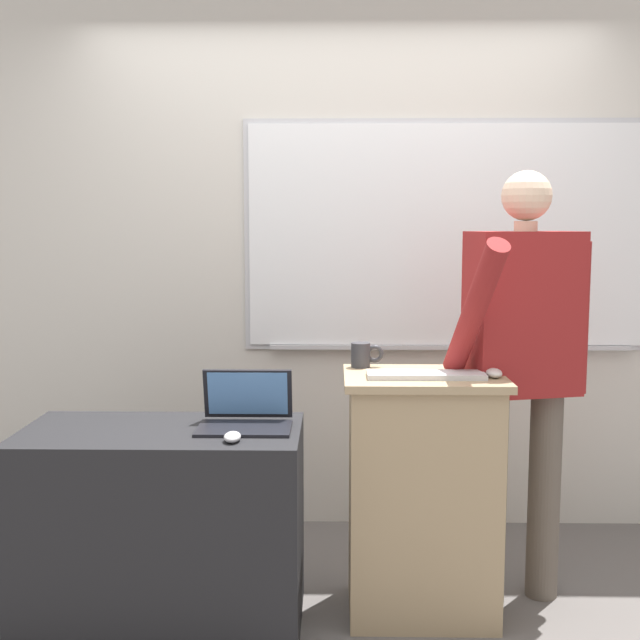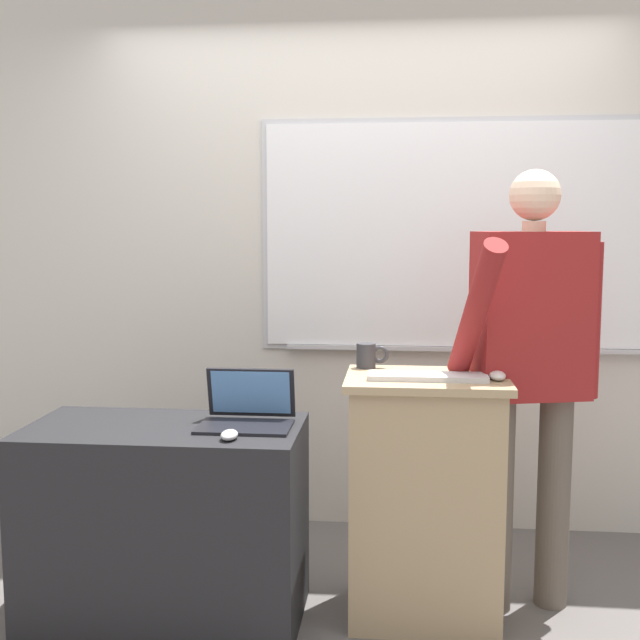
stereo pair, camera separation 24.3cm
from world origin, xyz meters
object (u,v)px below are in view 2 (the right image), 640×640
object	(u,v)px
wireless_keyboard	(428,377)
computer_mouse_by_laptop	(229,435)
computer_mouse_by_keyboard	(497,376)
coffee_mug	(368,355)
laptop	(248,409)
side_desk	(166,523)
lectern_podium	(425,497)
person_presenter	(530,359)

from	to	relation	value
wireless_keyboard	computer_mouse_by_laptop	size ratio (longest dim) A/B	4.43
computer_mouse_by_keyboard	coffee_mug	bearing A→B (deg)	157.08
laptop	computer_mouse_by_laptop	world-z (taller)	laptop
side_desk	computer_mouse_by_keyboard	distance (m)	1.38
lectern_podium	computer_mouse_by_laptop	xyz separation A→B (m)	(-0.70, -0.29, 0.30)
computer_mouse_by_laptop	computer_mouse_by_keyboard	bearing A→B (deg)	14.00
side_desk	wireless_keyboard	xyz separation A→B (m)	(0.99, 0.06, 0.58)
lectern_podium	computer_mouse_by_laptop	distance (m)	0.82
laptop	computer_mouse_by_keyboard	world-z (taller)	computer_mouse_by_keyboard
wireless_keyboard	coffee_mug	xyz separation A→B (m)	(-0.23, 0.21, 0.04)
laptop	computer_mouse_by_keyboard	bearing A→B (deg)	0.73
computer_mouse_by_laptop	computer_mouse_by_keyboard	world-z (taller)	computer_mouse_by_keyboard
lectern_podium	computer_mouse_by_keyboard	bearing A→B (deg)	-10.70
computer_mouse_by_keyboard	coffee_mug	distance (m)	0.53
laptop	computer_mouse_by_laptop	size ratio (longest dim) A/B	3.49
laptop	coffee_mug	bearing A→B (deg)	26.00
wireless_keyboard	coffee_mug	size ratio (longest dim) A/B	3.37
computer_mouse_by_laptop	person_presenter	bearing A→B (deg)	19.84
lectern_podium	person_presenter	distance (m)	0.67
laptop	lectern_podium	bearing A→B (deg)	5.09
lectern_podium	person_presenter	bearing A→B (deg)	15.35
lectern_podium	laptop	xyz separation A→B (m)	(-0.68, -0.06, 0.35)
laptop	computer_mouse_by_keyboard	distance (m)	0.95
laptop	coffee_mug	size ratio (longest dim) A/B	2.66
lectern_podium	wireless_keyboard	distance (m)	0.49
lectern_podium	computer_mouse_by_keyboard	distance (m)	0.56
wireless_keyboard	computer_mouse_by_keyboard	xyz separation A→B (m)	(0.26, 0.01, 0.01)
side_desk	computer_mouse_by_laptop	size ratio (longest dim) A/B	10.46
lectern_podium	laptop	bearing A→B (deg)	-174.91
side_desk	computer_mouse_by_keyboard	world-z (taller)	computer_mouse_by_keyboard
lectern_podium	person_presenter	size ratio (longest dim) A/B	0.55
person_presenter	computer_mouse_by_keyboard	bearing A→B (deg)	-145.57
computer_mouse_by_laptop	side_desk	bearing A→B (deg)	149.92
person_presenter	laptop	size ratio (longest dim) A/B	4.97
laptop	wireless_keyboard	xyz separation A→B (m)	(0.68, 0.00, 0.14)
computer_mouse_by_laptop	coffee_mug	bearing A→B (deg)	43.39
side_desk	coffee_mug	bearing A→B (deg)	20.07
person_presenter	coffee_mug	xyz separation A→B (m)	(-0.63, 0.05, -0.00)
lectern_podium	side_desk	xyz separation A→B (m)	(-0.99, -0.12, -0.10)
coffee_mug	laptop	bearing A→B (deg)	-154.00
wireless_keyboard	computer_mouse_by_keyboard	bearing A→B (deg)	1.80
lectern_podium	coffee_mug	distance (m)	0.60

